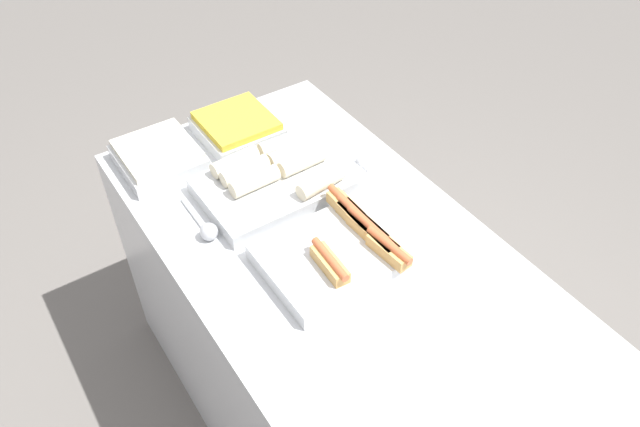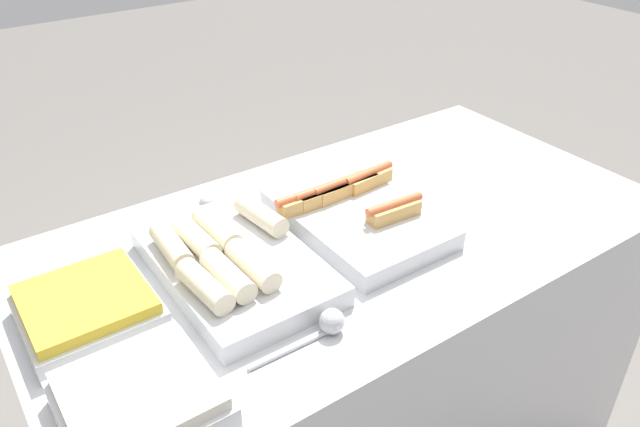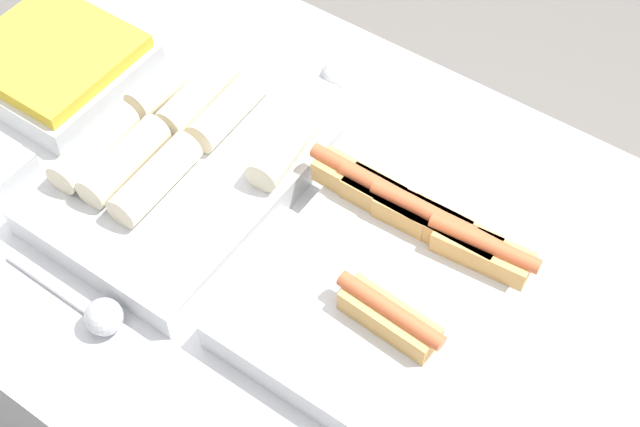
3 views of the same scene
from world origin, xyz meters
name	(u,v)px [view 3 (image 3 of 3)]	position (x,y,z in m)	size (l,w,h in m)	color
counter	(362,412)	(0.00, 0.00, 0.46)	(1.62, 0.84, 0.91)	silver
tray_hotdogs	(393,266)	(0.02, 0.01, 0.95)	(0.36, 0.45, 0.10)	silver
tray_wraps	(191,156)	(-0.33, 0.00, 0.95)	(0.31, 0.48, 0.10)	silver
tray_side_back	(55,64)	(-0.64, 0.03, 0.95)	(0.25, 0.25, 0.07)	silver
serving_spoon_near	(98,314)	(-0.26, -0.27, 0.94)	(0.22, 0.05, 0.05)	#B2B5BA
serving_spoon_far	(329,76)	(-0.26, 0.27, 0.94)	(0.22, 0.05, 0.05)	#B2B5BA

